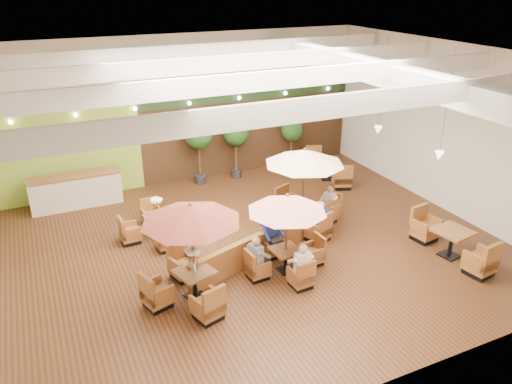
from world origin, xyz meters
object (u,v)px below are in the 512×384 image
diner_2 (258,253)px  diner_3 (319,217)px  table_1 (287,218)px  topiary_0 (199,138)px  topiary_2 (292,132)px  service_counter (76,191)px  table_2 (304,174)px  table_4 (451,244)px  diner_0 (302,261)px  table_0 (189,231)px  diner_1 (272,232)px  table_3 (151,225)px  booth_divider (274,240)px  table_5 (328,170)px  topiary_1 (236,135)px  diner_4 (329,200)px

diner_2 → diner_3: size_ratio=0.92×
table_1 → topiary_0: 6.88m
topiary_2 → table_1: bearing=-119.5°
service_counter → table_2: size_ratio=1.09×
table_2 → table_4: 4.67m
diner_0 → diner_2: 1.19m
table_0 → diner_1: bearing=2.7°
diner_3 → topiary_2: bearing=51.8°
table_3 → booth_divider: bearing=-41.1°
table_1 → topiary_0: size_ratio=0.94×
booth_divider → table_2: bearing=15.4°
table_4 → diner_1: diner_1 is taller
service_counter → table_3: (1.78, -3.34, -0.14)m
diner_2 → service_counter: bearing=-163.8°
booth_divider → table_5: (4.46, 4.16, -0.04)m
service_counter → table_5: service_counter is taller
topiary_0 → diner_1: size_ratio=2.97×
diner_2 → table_4: bearing=63.3°
service_counter → table_4: bearing=-40.8°
table_1 → topiary_1: bearing=74.6°
diner_1 → service_counter: bearing=-57.5°
topiary_0 → diner_0: bearing=-89.5°
booth_divider → topiary_1: size_ratio=2.61×
booth_divider → diner_1: (-0.14, -0.16, 0.35)m
diner_3 → table_0: bearing=177.9°
table_4 → diner_0: (-4.62, 0.46, 0.36)m
table_0 → diner_4: size_ratio=3.56×
table_1 → topiary_2: size_ratio=1.12×
table_4 → topiary_1: (-3.18, 8.17, 1.31)m
diner_0 → topiary_0: bearing=93.7°
table_4 → diner_0: diner_0 is taller
table_2 → table_5: (2.92, 3.12, -1.43)m
table_2 → table_3: bearing=142.5°
topiary_2 → diner_2: bearing=-124.5°
table_3 → diner_3: table_3 is taller
table_5 → diner_3: size_ratio=3.28×
topiary_1 → diner_1: bearing=-103.4°
table_3 → diner_0: 5.06m
table_4 → topiary_2: size_ratio=1.40×
table_1 → topiary_0: bearing=86.9°
table_4 → diner_4: diner_4 is taller
table_5 → topiary_0: 5.17m
table_1 → diner_4: 3.45m
topiary_1 → diner_2: topiary_1 is taller
topiary_2 → diner_3: (-2.22, -5.80, -0.75)m
diner_2 → booth_divider: bearing=122.5°
table_1 → table_5: bearing=44.7°
table_2 → diner_0: (-1.67, -2.88, -1.04)m
table_3 → diner_0: (2.85, -4.17, 0.32)m
diner_1 → diner_4: size_ratio=1.09×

